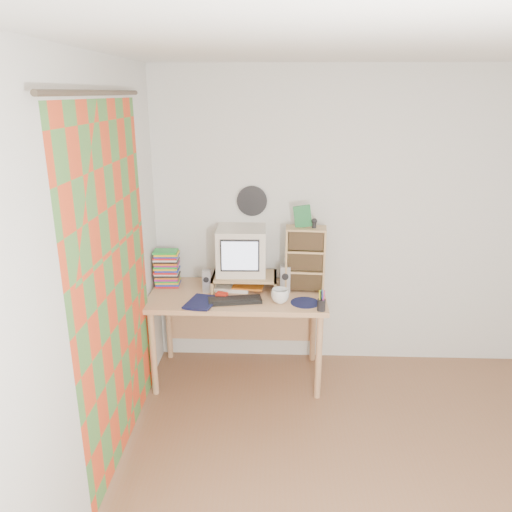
# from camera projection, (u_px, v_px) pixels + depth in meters

# --- Properties ---
(floor) EXTENTS (3.50, 3.50, 0.00)m
(floor) POSITION_uv_depth(u_px,v_px,m) (399.00, 508.00, 2.88)
(floor) COLOR brown
(floor) RESTS_ON ground
(ceiling) EXTENTS (3.50, 3.50, 0.00)m
(ceiling) POSITION_uv_depth(u_px,v_px,m) (452.00, 38.00, 2.10)
(ceiling) COLOR white
(ceiling) RESTS_ON back_wall
(back_wall) EXTENTS (3.50, 0.00, 3.50)m
(back_wall) POSITION_uv_depth(u_px,v_px,m) (364.00, 223.00, 4.15)
(back_wall) COLOR silver
(back_wall) RESTS_ON floor
(left_wall) EXTENTS (0.00, 3.50, 3.50)m
(left_wall) POSITION_uv_depth(u_px,v_px,m) (76.00, 304.00, 2.55)
(left_wall) COLOR silver
(left_wall) RESTS_ON floor
(curtain) EXTENTS (0.00, 2.20, 2.20)m
(curtain) POSITION_uv_depth(u_px,v_px,m) (115.00, 287.00, 3.04)
(curtain) COLOR #D9431E
(curtain) RESTS_ON left_wall
(wall_disc) EXTENTS (0.25, 0.02, 0.25)m
(wall_disc) POSITION_uv_depth(u_px,v_px,m) (252.00, 201.00, 4.11)
(wall_disc) COLOR black
(wall_disc) RESTS_ON back_wall
(desk) EXTENTS (1.40, 0.70, 0.75)m
(desk) POSITION_uv_depth(u_px,v_px,m) (238.00, 306.00, 4.10)
(desk) COLOR tan
(desk) RESTS_ON floor
(monitor_riser) EXTENTS (0.52, 0.30, 0.12)m
(monitor_riser) POSITION_uv_depth(u_px,v_px,m) (245.00, 278.00, 4.06)
(monitor_riser) COLOR tan
(monitor_riser) RESTS_ON desk
(crt_monitor) EXTENTS (0.40, 0.40, 0.37)m
(crt_monitor) POSITION_uv_depth(u_px,v_px,m) (241.00, 251.00, 4.04)
(crt_monitor) COLOR beige
(crt_monitor) RESTS_ON monitor_riser
(speaker_left) EXTENTS (0.07, 0.07, 0.18)m
(speaker_left) POSITION_uv_depth(u_px,v_px,m) (207.00, 281.00, 4.01)
(speaker_left) COLOR #9E9DA1
(speaker_left) RESTS_ON desk
(speaker_right) EXTENTS (0.08, 0.08, 0.22)m
(speaker_right) POSITION_uv_depth(u_px,v_px,m) (285.00, 279.00, 4.01)
(speaker_right) COLOR #9E9DA1
(speaker_right) RESTS_ON desk
(keyboard) EXTENTS (0.42, 0.20, 0.03)m
(keyboard) POSITION_uv_depth(u_px,v_px,m) (235.00, 300.00, 3.83)
(keyboard) COLOR black
(keyboard) RESTS_ON desk
(dvd_stack) EXTENTS (0.20, 0.14, 0.27)m
(dvd_stack) POSITION_uv_depth(u_px,v_px,m) (167.00, 270.00, 4.12)
(dvd_stack) COLOR brown
(dvd_stack) RESTS_ON desk
(cd_rack) EXTENTS (0.33, 0.19, 0.52)m
(cd_rack) POSITION_uv_depth(u_px,v_px,m) (305.00, 259.00, 3.99)
(cd_rack) COLOR tan
(cd_rack) RESTS_ON desk
(mug) EXTENTS (0.16, 0.16, 0.11)m
(mug) POSITION_uv_depth(u_px,v_px,m) (280.00, 296.00, 3.81)
(mug) COLOR white
(mug) RESTS_ON desk
(diary) EXTENTS (0.29, 0.25, 0.05)m
(diary) POSITION_uv_depth(u_px,v_px,m) (189.00, 299.00, 3.81)
(diary) COLOR #10133C
(diary) RESTS_ON desk
(mousepad) EXTENTS (0.28, 0.28, 0.00)m
(mousepad) POSITION_uv_depth(u_px,v_px,m) (305.00, 303.00, 3.81)
(mousepad) COLOR #101635
(mousepad) RESTS_ON desk
(pen_cup) EXTENTS (0.06, 0.06, 0.12)m
(pen_cup) POSITION_uv_depth(u_px,v_px,m) (321.00, 303.00, 3.66)
(pen_cup) COLOR black
(pen_cup) RESTS_ON desk
(papers) EXTENTS (0.30, 0.24, 0.04)m
(papers) POSITION_uv_depth(u_px,v_px,m) (239.00, 286.00, 4.09)
(papers) COLOR white
(papers) RESTS_ON desk
(red_box) EXTENTS (0.10, 0.08, 0.04)m
(red_box) POSITION_uv_depth(u_px,v_px,m) (222.00, 296.00, 3.89)
(red_box) COLOR red
(red_box) RESTS_ON desk
(game_box) EXTENTS (0.14, 0.04, 0.17)m
(game_box) POSITION_uv_depth(u_px,v_px,m) (303.00, 216.00, 3.90)
(game_box) COLOR #1C6330
(game_box) RESTS_ON cd_rack
(webcam) EXTENTS (0.05, 0.05, 0.08)m
(webcam) POSITION_uv_depth(u_px,v_px,m) (314.00, 223.00, 3.89)
(webcam) COLOR black
(webcam) RESTS_ON cd_rack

